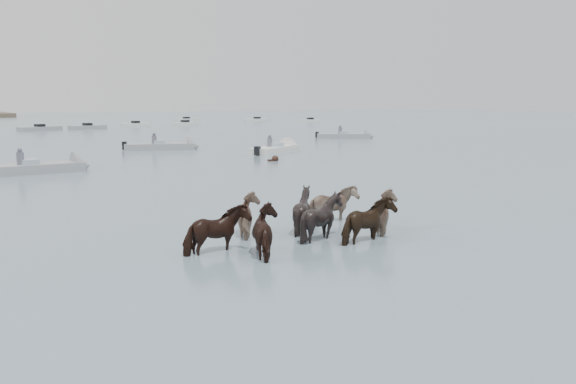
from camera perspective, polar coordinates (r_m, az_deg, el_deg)
ground at (r=15.69m, az=6.38°, el=-4.18°), size 400.00×400.00×0.00m
pony_herd at (r=15.02m, az=2.07°, el=-2.93°), size 6.68×3.63×1.47m
swimming_pony at (r=34.75m, az=-1.38°, el=3.35°), size 0.72×0.44×0.44m
motorboat_b at (r=31.68m, az=-23.39°, el=2.26°), size 5.84×1.77×1.92m
motorboat_c at (r=44.20m, az=-11.92°, el=4.55°), size 5.82×3.41×1.92m
motorboat_d at (r=40.90m, az=-0.88°, el=4.40°), size 5.51×4.12×1.92m
motorboat_e at (r=56.92m, az=6.43°, el=5.67°), size 5.59×4.64×1.92m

